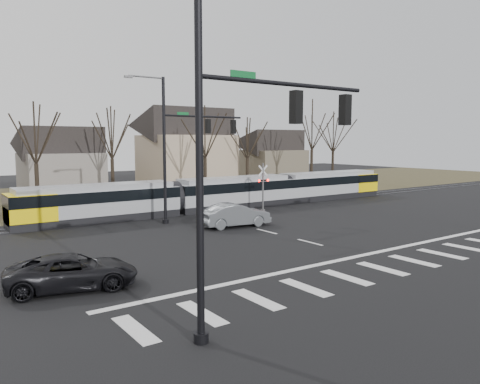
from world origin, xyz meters
TOP-DOWN VIEW (x-y plane):
  - ground at (0.00, 0.00)m, footprint 140.00×140.00m
  - grass_verge at (0.00, 32.00)m, footprint 140.00×28.00m
  - crosswalk at (0.00, -4.00)m, footprint 27.00×2.60m
  - stop_line at (0.00, -1.80)m, footprint 28.00×0.35m
  - lane_dashes at (0.00, 16.00)m, footprint 0.18×30.00m
  - rail_pair at (0.00, 15.80)m, footprint 90.00×1.52m
  - tram at (4.20, 16.00)m, footprint 35.71×2.65m
  - sedan at (-0.70, 8.60)m, footprint 2.87×5.26m
  - suv at (-13.61, 1.22)m, footprint 4.73×6.11m
  - signal_pole_near_left at (-10.41, -6.00)m, footprint 9.28×0.44m
  - signal_pole_far at (-2.41, 12.50)m, footprint 9.28×0.44m
  - rail_crossing_signal at (5.00, 12.79)m, footprint 1.08×0.36m
  - tree_row at (2.00, 26.00)m, footprint 59.20×7.20m
  - house_b at (-5.00, 36.00)m, footprint 8.64×7.56m
  - house_c at (9.00, 33.00)m, footprint 10.80×8.64m
  - house_d at (24.00, 35.00)m, footprint 8.64×7.56m

SIDE VIEW (x-z plane):
  - ground at x=0.00m, z-range 0.00..0.00m
  - grass_verge at x=0.00m, z-range 0.00..0.01m
  - crosswalk at x=0.00m, z-range 0.00..0.01m
  - stop_line at x=0.00m, z-range 0.00..0.01m
  - lane_dashes at x=0.00m, z-range 0.00..0.01m
  - rail_pair at x=0.00m, z-range 0.00..0.06m
  - suv at x=-13.61m, z-range 0.00..1.39m
  - sedan at x=-0.70m, z-range 0.00..1.60m
  - tram at x=4.20m, z-range 0.12..2.83m
  - rail_crossing_signal at x=5.00m, z-range -0.11..3.89m
  - house_b at x=-5.00m, z-range 0.14..7.79m
  - house_d at x=24.00m, z-range 0.14..7.79m
  - tree_row at x=2.00m, z-range 0.00..10.00m
  - house_c at x=9.00m, z-range 0.18..10.28m
  - signal_pole_near_left at x=-10.41m, z-range 0.60..10.80m
  - signal_pole_far at x=-2.41m, z-range 0.60..10.80m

